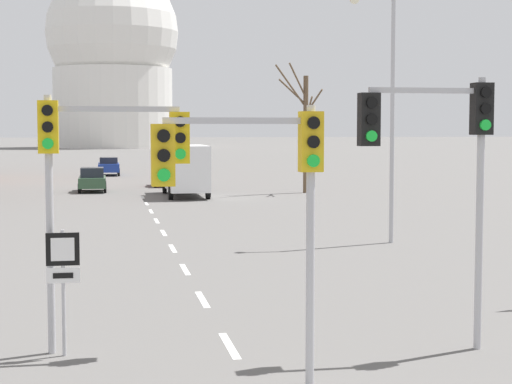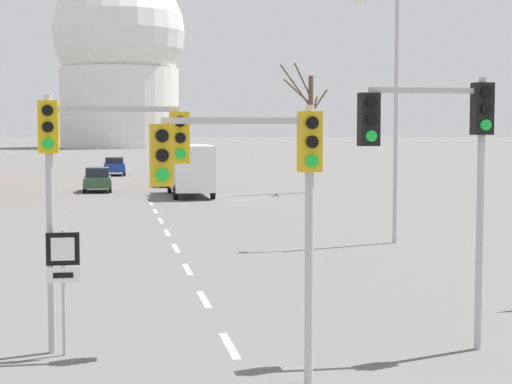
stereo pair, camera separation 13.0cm
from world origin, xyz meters
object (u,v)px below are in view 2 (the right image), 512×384
(traffic_signal_centre_tall, at_px, (257,174))
(traffic_signal_near_right, at_px, (443,143))
(traffic_signal_near_left, at_px, (96,157))
(street_lamp_right, at_px, (389,95))
(sedan_near_right, at_px, (170,176))
(sedan_mid_centre, at_px, (97,180))
(delivery_truck, at_px, (191,169))
(route_sign_post, at_px, (63,271))
(sedan_near_left, at_px, (114,166))

(traffic_signal_centre_tall, bearing_deg, traffic_signal_near_right, 24.02)
(traffic_signal_near_left, xyz_separation_m, traffic_signal_near_right, (6.28, -1.09, 0.25))
(street_lamp_right, xyz_separation_m, sedan_near_right, (-5.66, 32.08, -4.59))
(sedan_mid_centre, distance_m, delivery_truck, 7.56)
(traffic_signal_near_left, height_order, street_lamp_right, street_lamp_right)
(sedan_mid_centre, relative_size, delivery_truck, 0.56)
(street_lamp_right, bearing_deg, traffic_signal_near_right, -104.77)
(delivery_truck, bearing_deg, traffic_signal_near_left, -98.02)
(route_sign_post, bearing_deg, traffic_signal_near_left, 20.83)
(traffic_signal_near_left, relative_size, sedan_near_right, 1.25)
(traffic_signal_near_right, height_order, sedan_near_left, traffic_signal_near_right)
(traffic_signal_near_left, xyz_separation_m, sedan_mid_centre, (-0.59, 41.07, -2.82))
(traffic_signal_centre_tall, distance_m, sedan_near_right, 48.52)
(traffic_signal_centre_tall, bearing_deg, sedan_near_left, 91.74)
(sedan_near_left, height_order, sedan_mid_centre, sedan_near_left)
(traffic_signal_near_left, relative_size, sedan_near_left, 1.07)
(delivery_truck, bearing_deg, traffic_signal_near_right, -88.17)
(traffic_signal_near_right, height_order, route_sign_post, traffic_signal_near_right)
(traffic_signal_near_left, height_order, sedan_near_left, traffic_signal_near_left)
(sedan_near_left, bearing_deg, street_lamp_right, -78.59)
(traffic_signal_near_right, bearing_deg, sedan_near_right, 92.20)
(sedan_mid_centre, height_order, delivery_truck, delivery_truck)
(sedan_near_left, bearing_deg, traffic_signal_centre_tall, -88.26)
(street_lamp_right, relative_size, sedan_mid_centre, 2.22)
(traffic_signal_near_right, distance_m, route_sign_post, 7.33)
(delivery_truck, bearing_deg, traffic_signal_centre_tall, -93.76)
(traffic_signal_centre_tall, relative_size, route_sign_post, 1.95)
(street_lamp_right, relative_size, delivery_truck, 1.24)
(street_lamp_right, height_order, sedan_near_right, street_lamp_right)
(traffic_signal_near_right, height_order, sedan_mid_centre, traffic_signal_near_right)
(sedan_near_right, xyz_separation_m, sedan_mid_centre, (-5.08, -4.58, 0.03))
(route_sign_post, bearing_deg, traffic_signal_centre_tall, -38.69)
(route_sign_post, bearing_deg, delivery_truck, 81.08)
(sedan_near_left, distance_m, sedan_near_right, 15.73)
(street_lamp_right, bearing_deg, sedan_near_left, 101.41)
(route_sign_post, height_order, street_lamp_right, street_lamp_right)
(traffic_signal_near_left, xyz_separation_m, sedan_near_left, (0.60, 60.89, -2.79))
(traffic_signal_near_right, xyz_separation_m, street_lamp_right, (3.87, 14.66, 1.49))
(traffic_signal_centre_tall, relative_size, sedan_near_left, 1.01)
(route_sign_post, bearing_deg, sedan_mid_centre, 89.96)
(delivery_truck, bearing_deg, sedan_near_left, 100.29)
(traffic_signal_near_left, height_order, sedan_near_right, traffic_signal_near_left)
(traffic_signal_near_right, bearing_deg, street_lamp_right, 75.23)
(sedan_mid_centre, bearing_deg, delivery_truck, -40.81)
(traffic_signal_centre_tall, height_order, route_sign_post, traffic_signal_centre_tall)
(route_sign_post, distance_m, sedan_mid_centre, 41.31)
(traffic_signal_near_right, height_order, delivery_truck, traffic_signal_near_right)
(traffic_signal_near_left, distance_m, sedan_near_left, 60.96)
(traffic_signal_near_right, height_order, sedan_near_right, traffic_signal_near_right)
(sedan_near_right, relative_size, sedan_mid_centre, 0.95)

